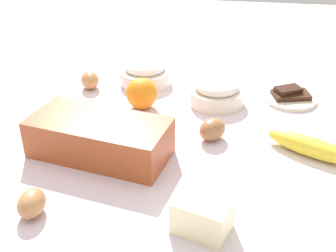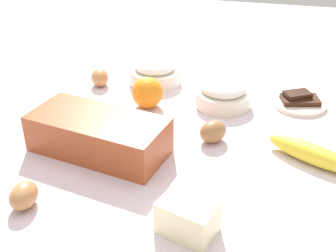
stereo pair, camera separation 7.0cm
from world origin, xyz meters
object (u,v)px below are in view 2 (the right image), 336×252
(chocolate_plate, at_px, (299,102))
(flour_bowl, at_px, (223,94))
(egg_near_butter, at_px, (100,77))
(egg_loose, at_px, (213,131))
(orange_fruit, at_px, (147,93))
(egg_beside_bowl, at_px, (24,195))
(loaf_pan, at_px, (98,134))
(banana, at_px, (312,154))
(sugar_bowl, at_px, (155,72))
(butter_block, at_px, (188,217))

(chocolate_plate, bearing_deg, flour_bowl, 13.00)
(egg_near_butter, height_order, egg_loose, egg_loose)
(orange_fruit, relative_size, egg_beside_bowl, 1.22)
(egg_near_butter, bearing_deg, egg_beside_bowl, 95.97)
(loaf_pan, relative_size, egg_loose, 4.80)
(banana, bearing_deg, loaf_pan, 8.12)
(loaf_pan, bearing_deg, egg_beside_bowl, 83.50)
(sugar_bowl, height_order, chocolate_plate, sugar_bowl)
(flour_bowl, height_order, chocolate_plate, flour_bowl)
(banana, distance_m, egg_near_butter, 0.60)
(orange_fruit, xyz_separation_m, butter_block, (-0.18, 0.41, -0.01))
(orange_fruit, distance_m, egg_beside_bowl, 0.43)
(egg_beside_bowl, distance_m, egg_loose, 0.41)
(egg_loose, distance_m, chocolate_plate, 0.29)
(chocolate_plate, bearing_deg, sugar_bowl, -7.42)
(sugar_bowl, relative_size, chocolate_plate, 1.09)
(flour_bowl, distance_m, banana, 0.29)
(loaf_pan, xyz_separation_m, orange_fruit, (-0.04, -0.22, -0.00))
(orange_fruit, distance_m, chocolate_plate, 0.38)
(orange_fruit, height_order, egg_near_butter, orange_fruit)
(loaf_pan, bearing_deg, egg_loose, -145.63)
(loaf_pan, xyz_separation_m, chocolate_plate, (-0.41, -0.31, -0.03))
(flour_bowl, distance_m, egg_near_butter, 0.34)
(sugar_bowl, bearing_deg, chocolate_plate, 172.58)
(loaf_pan, xyz_separation_m, flour_bowl, (-0.22, -0.27, -0.01))
(flour_bowl, distance_m, sugar_bowl, 0.22)
(loaf_pan, distance_m, sugar_bowl, 0.36)
(loaf_pan, relative_size, egg_beside_bowl, 4.81)
(butter_block, xyz_separation_m, egg_near_butter, (0.34, -0.50, -0.01))
(orange_fruit, distance_m, egg_near_butter, 0.18)
(butter_block, height_order, egg_beside_bowl, butter_block)
(banana, height_order, butter_block, butter_block)
(flour_bowl, height_order, sugar_bowl, same)
(egg_loose, bearing_deg, orange_fruit, -34.20)
(loaf_pan, height_order, egg_beside_bowl, loaf_pan)
(egg_near_butter, height_order, chocolate_plate, egg_near_butter)
(loaf_pan, height_order, butter_block, loaf_pan)
(butter_block, height_order, egg_loose, butter_block)
(flour_bowl, xyz_separation_m, sugar_bowl, (0.20, -0.09, -0.00))
(sugar_bowl, xyz_separation_m, egg_beside_bowl, (0.09, 0.56, -0.01))
(flour_bowl, bearing_deg, egg_loose, 90.29)
(loaf_pan, relative_size, sugar_bowl, 2.12)
(egg_near_butter, distance_m, egg_loose, 0.40)
(chocolate_plate, bearing_deg, egg_near_butter, 0.54)
(sugar_bowl, bearing_deg, flour_bowl, 154.94)
(flour_bowl, bearing_deg, orange_fruit, 15.87)
(loaf_pan, relative_size, chocolate_plate, 2.31)
(banana, relative_size, egg_loose, 3.03)
(egg_loose, bearing_deg, loaf_pan, 22.74)
(egg_loose, bearing_deg, egg_beside_bowl, 45.12)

